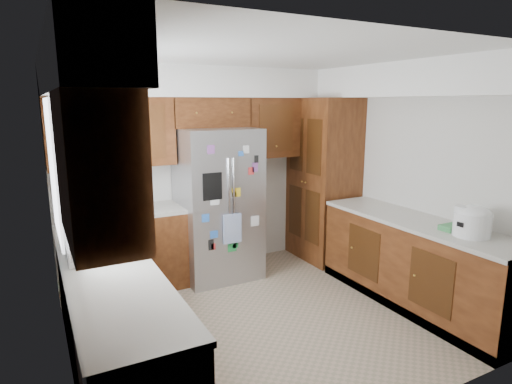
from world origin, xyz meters
The scene contains 12 objects.
floor centered at (0.00, 0.00, 0.00)m, with size 3.60×3.60×0.00m, color tan.
room_shell centered at (-0.11, 0.36, 1.82)m, with size 3.64×3.24×2.52m.
left_counter_run centered at (-1.36, 0.03, 0.43)m, with size 1.36×3.20×0.92m.
right_counter_run centered at (1.50, -0.47, 0.42)m, with size 0.63×2.25×0.92m.
pantry centered at (1.50, 1.15, 1.07)m, with size 0.60×0.90×2.15m, color #421E0C.
fridge centered at (0.00, 1.20, 0.90)m, with size 0.90×0.79×1.80m.
bridge_cabinet centered at (0.00, 1.43, 1.98)m, with size 0.96×0.34×0.35m, color #421E0C.
fridge_top_items centered at (-0.18, 1.38, 2.26)m, with size 0.66×0.30×0.25m.
sink_assembly centered at (-1.50, 0.10, 0.99)m, with size 0.52×0.70×0.37m.
left_counter_clutter centered at (-1.48, 0.83, 1.05)m, with size 0.31×0.79×0.38m.
rice_cooker centered at (1.50, -1.06, 1.07)m, with size 0.33×0.32×0.28m.
paper_towel centered at (1.43, -1.00, 1.06)m, with size 0.12×0.12×0.27m, color white.
Camera 1 is at (-1.92, -3.41, 2.09)m, focal length 30.00 mm.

